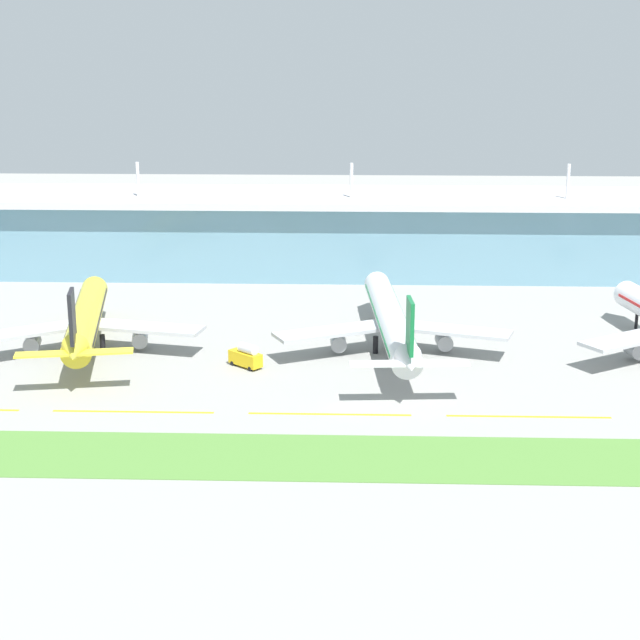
% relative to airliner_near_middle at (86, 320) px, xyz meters
% --- Properties ---
extents(ground_plane, '(600.00, 600.00, 0.00)m').
position_rel_airliner_near_middle_xyz_m(ground_plane, '(53.87, -32.37, -6.44)').
color(ground_plane, gray).
extents(terminal_building, '(288.00, 34.00, 30.42)m').
position_rel_airliner_near_middle_xyz_m(terminal_building, '(53.87, 72.43, 4.47)').
color(terminal_building, '#6693A8').
rests_on(terminal_building, ground).
extents(airliner_near_middle, '(48.06, 60.19, 18.90)m').
position_rel_airliner_near_middle_xyz_m(airliner_near_middle, '(0.00, 0.00, 0.00)').
color(airliner_near_middle, yellow).
rests_on(airliner_near_middle, ground).
extents(airliner_center, '(48.67, 70.79, 18.90)m').
position_rel_airliner_near_middle_xyz_m(airliner_center, '(62.42, 1.58, 0.01)').
color(airliner_center, silver).
rests_on(airliner_center, ground).
extents(taxiway_stripe_mid_west, '(28.00, 0.70, 0.04)m').
position_rel_airliner_near_middle_xyz_m(taxiway_stripe_mid_west, '(16.87, -35.14, -6.42)').
color(taxiway_stripe_mid_west, yellow).
rests_on(taxiway_stripe_mid_west, ground).
extents(taxiway_stripe_centre, '(28.00, 0.70, 0.04)m').
position_rel_airliner_near_middle_xyz_m(taxiway_stripe_centre, '(50.87, -35.14, -6.42)').
color(taxiway_stripe_centre, yellow).
rests_on(taxiway_stripe_centre, ground).
extents(taxiway_stripe_mid_east, '(28.00, 0.70, 0.04)m').
position_rel_airliner_near_middle_xyz_m(taxiway_stripe_mid_east, '(84.87, -35.14, -6.42)').
color(taxiway_stripe_mid_east, yellow).
rests_on(taxiway_stripe_mid_east, ground).
extents(grass_verge, '(300.00, 18.00, 0.10)m').
position_rel_airliner_near_middle_xyz_m(grass_verge, '(53.87, -53.73, -6.39)').
color(grass_verge, '#518438').
rests_on(grass_verge, ground).
extents(fuel_truck, '(7.13, 6.70, 4.95)m').
position_rel_airliner_near_middle_xyz_m(fuel_truck, '(33.88, -10.01, -4.18)').
color(fuel_truck, gold).
rests_on(fuel_truck, ground).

